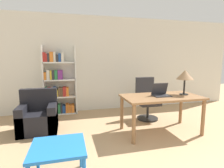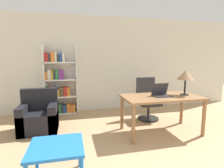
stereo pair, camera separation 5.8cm
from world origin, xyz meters
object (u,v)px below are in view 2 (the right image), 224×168
(side_table_blue, at_px, (56,150))
(bookshelf, at_px, (59,85))
(office_chair, at_px, (147,100))
(armchair, at_px, (39,117))
(table_lamp, at_px, (186,75))
(laptop, at_px, (161,93))
(desk, at_px, (161,101))

(side_table_blue, distance_m, bookshelf, 2.85)
(office_chair, xyz_separation_m, bookshelf, (-2.18, 0.91, 0.32))
(armchair, bearing_deg, office_chair, 4.21)
(armchair, height_order, bookshelf, bookshelf)
(office_chair, bearing_deg, table_lamp, -62.45)
(side_table_blue, xyz_separation_m, armchair, (-0.48, 1.73, -0.12))
(laptop, height_order, table_lamp, table_lamp)
(desk, relative_size, table_lamp, 3.05)
(desk, xyz_separation_m, side_table_blue, (-1.96, -1.06, -0.24))
(bookshelf, bearing_deg, office_chair, -22.74)
(side_table_blue, bearing_deg, armchair, 105.64)
(table_lamp, relative_size, side_table_blue, 0.81)
(laptop, distance_m, table_lamp, 0.64)
(office_chair, relative_size, armchair, 1.19)
(desk, height_order, armchair, armchair)
(laptop, distance_m, bookshelf, 2.72)
(table_lamp, bearing_deg, bookshelf, 146.14)
(laptop, bearing_deg, side_table_blue, -151.12)
(laptop, relative_size, office_chair, 0.33)
(laptop, bearing_deg, armchair, 165.02)
(laptop, height_order, armchair, laptop)
(desk, distance_m, office_chair, 0.88)
(laptop, xyz_separation_m, table_lamp, (0.53, -0.01, 0.35))
(armchair, bearing_deg, desk, -15.29)
(armchair, bearing_deg, side_table_blue, -74.36)
(laptop, distance_m, office_chair, 0.91)
(side_table_blue, bearing_deg, bookshelf, 92.67)
(laptop, distance_m, armchair, 2.57)
(desk, relative_size, laptop, 4.63)
(table_lamp, distance_m, bookshelf, 3.17)
(table_lamp, bearing_deg, armchair, 167.52)
(office_chair, bearing_deg, side_table_blue, -136.89)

